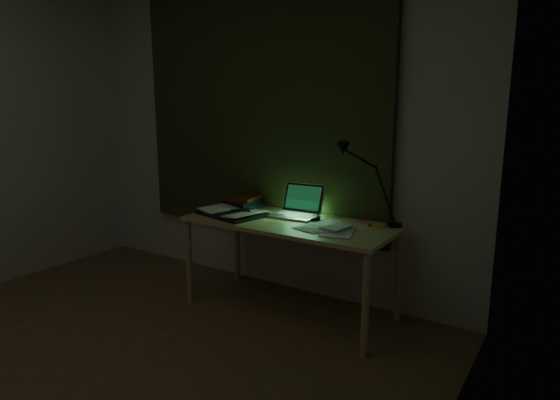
{
  "coord_description": "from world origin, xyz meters",
  "views": [
    {
      "loc": [
        2.15,
        -1.0,
        1.41
      ],
      "look_at": [
        0.52,
        1.49,
        0.82
      ],
      "focal_mm": 30.0,
      "sensor_mm": 36.0,
      "label": 1
    }
  ],
  "objects_px": {
    "laptop": "(294,201)",
    "desk_lamp": "(397,187)",
    "open_textbook": "(232,213)",
    "desk": "(290,267)",
    "loose_papers": "(331,226)",
    "book_stack": "(245,202)"
  },
  "relations": [
    {
      "from": "desk",
      "to": "laptop",
      "type": "relative_size",
      "value": 4.07
    },
    {
      "from": "desk",
      "to": "open_textbook",
      "type": "distance_m",
      "value": 0.56
    },
    {
      "from": "laptop",
      "to": "open_textbook",
      "type": "xyz_separation_m",
      "value": [
        -0.4,
        -0.19,
        -0.09
      ]
    },
    {
      "from": "open_textbook",
      "to": "desk_lamp",
      "type": "distance_m",
      "value": 1.15
    },
    {
      "from": "open_textbook",
      "to": "loose_papers",
      "type": "height_order",
      "value": "open_textbook"
    },
    {
      "from": "laptop",
      "to": "loose_papers",
      "type": "height_order",
      "value": "laptop"
    },
    {
      "from": "desk",
      "to": "open_textbook",
      "type": "xyz_separation_m",
      "value": [
        -0.44,
        -0.08,
        0.35
      ]
    },
    {
      "from": "book_stack",
      "to": "loose_papers",
      "type": "height_order",
      "value": "book_stack"
    },
    {
      "from": "open_textbook",
      "to": "desk_lamp",
      "type": "relative_size",
      "value": 0.88
    },
    {
      "from": "book_stack",
      "to": "loose_papers",
      "type": "bearing_deg",
      "value": -11.88
    },
    {
      "from": "laptop",
      "to": "open_textbook",
      "type": "distance_m",
      "value": 0.45
    },
    {
      "from": "laptop",
      "to": "desk_lamp",
      "type": "bearing_deg",
      "value": 8.11
    },
    {
      "from": "laptop",
      "to": "loose_papers",
      "type": "relative_size",
      "value": 1.1
    },
    {
      "from": "open_textbook",
      "to": "book_stack",
      "type": "xyz_separation_m",
      "value": [
        -0.08,
        0.25,
        0.03
      ]
    },
    {
      "from": "laptop",
      "to": "desk_lamp",
      "type": "xyz_separation_m",
      "value": [
        0.68,
        0.13,
        0.15
      ]
    },
    {
      "from": "desk",
      "to": "desk_lamp",
      "type": "xyz_separation_m",
      "value": [
        0.65,
        0.25,
        0.59
      ]
    },
    {
      "from": "book_stack",
      "to": "loose_papers",
      "type": "relative_size",
      "value": 0.74
    },
    {
      "from": "open_textbook",
      "to": "book_stack",
      "type": "distance_m",
      "value": 0.27
    },
    {
      "from": "desk",
      "to": "loose_papers",
      "type": "distance_m",
      "value": 0.46
    },
    {
      "from": "loose_papers",
      "to": "desk_lamp",
      "type": "xyz_separation_m",
      "value": [
        0.33,
        0.25,
        0.25
      ]
    },
    {
      "from": "book_stack",
      "to": "desk_lamp",
      "type": "height_order",
      "value": "desk_lamp"
    },
    {
      "from": "laptop",
      "to": "desk_lamp",
      "type": "relative_size",
      "value": 0.68
    }
  ]
}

